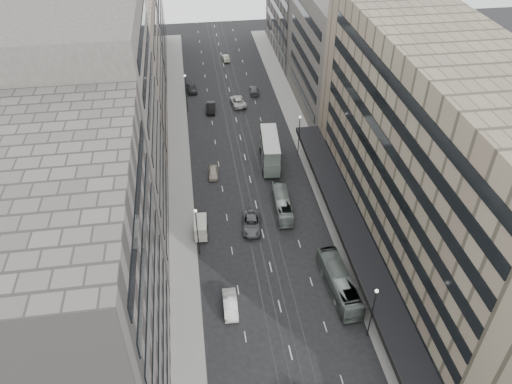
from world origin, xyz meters
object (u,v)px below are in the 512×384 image
bus_far (282,204)px  sedan_1 (230,304)px  double_decker (270,150)px  panel_van (201,227)px  sedan_2 (252,224)px  bus_near (339,282)px  pedestrian (398,362)px

bus_far → sedan_1: 21.07m
sedan_1 → double_decker: bearing=72.7°
panel_van → sedan_2: size_ratio=0.71×
bus_near → sedan_2: bus_near is taller
bus_near → sedan_2: size_ratio=1.93×
double_decker → sedan_2: double_decker is taller
sedan_1 → panel_van: bearing=102.1°
bus_far → pedestrian: (7.77, -29.68, -0.24)m
bus_far → double_decker: (0.26, 13.13, 1.63)m
double_decker → pedestrian: size_ratio=5.37×
panel_van → double_decker: bearing=55.1°
sedan_1 → pedestrian: 21.21m
bus_far → sedan_2: size_ratio=1.63×
sedan_2 → pedestrian: bearing=-56.1°
sedan_2 → double_decker: bearing=78.6°
bus_far → double_decker: 13.23m
panel_van → pedestrian: 33.22m
double_decker → pedestrian: double_decker is taller
bus_far → panel_van: 13.62m
panel_van → sedan_2: 7.75m
double_decker → sedan_2: 17.59m
double_decker → pedestrian: (7.51, -42.81, -1.87)m
bus_near → pedestrian: 12.67m
panel_van → pedestrian: size_ratio=2.20×
double_decker → sedan_2: bearing=-103.7°
bus_near → bus_far: 18.03m
double_decker → bus_far: bearing=-86.0°
bus_near → sedan_1: 14.54m
sedan_2 → sedan_1: bearing=-100.5°
bus_near → bus_far: (-4.29, 17.51, -0.25)m
double_decker → sedan_1: (-10.46, -31.56, -2.15)m
bus_near → bus_far: bus_near is taller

